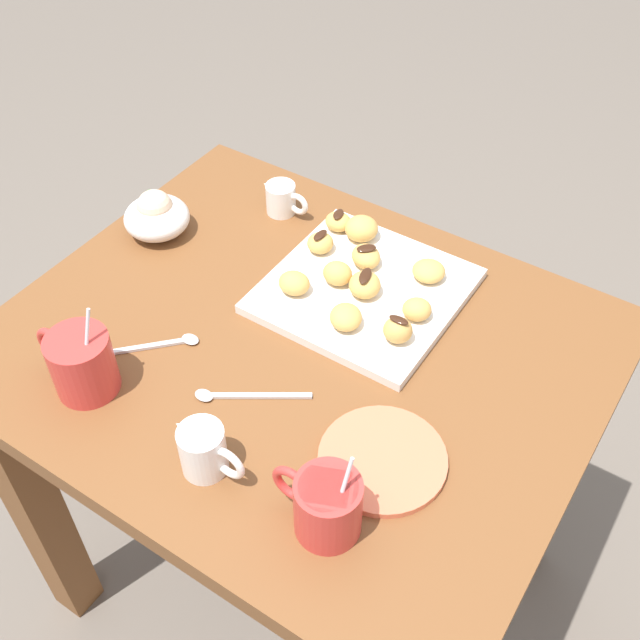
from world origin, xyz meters
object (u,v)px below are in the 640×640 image
coffee_mug_red_left (326,504)px  beignet_7 (417,309)px  coffee_mug_red_right (81,361)px  pastry_plate_square (364,291)px  beignet_3 (320,243)px  beignet_4 (398,330)px  beignet_0 (429,271)px  beignet_8 (294,283)px  ice_cream_bowl (156,215)px  beignet_10 (338,222)px  beignet_1 (361,229)px  saucer_coral_left (383,459)px  beignet_6 (346,317)px  chocolate_sauce_pitcher (281,197)px  beignet_2 (337,273)px  beignet_9 (368,257)px  dining_table (300,410)px  cream_pitcher_white (204,449)px  beignet_5 (365,285)px

coffee_mug_red_left → beignet_7: (0.07, -0.36, -0.02)m
coffee_mug_red_right → pastry_plate_square: bearing=-121.5°
beignet_3 → beignet_4: (-0.20, 0.11, 0.00)m
beignet_0 → beignet_8: bearing=41.4°
ice_cream_bowl → beignet_0: bearing=-163.5°
beignet_10 → beignet_1: bearing=-179.8°
saucer_coral_left → beignet_4: 0.21m
ice_cream_bowl → beignet_7: size_ratio=2.52×
beignet_1 → beignet_3: beignet_1 is taller
beignet_3 → beignet_6: bearing=135.7°
coffee_mug_red_left → beignet_3: bearing=-56.0°
pastry_plate_square → beignet_8: (0.09, 0.07, 0.02)m
ice_cream_bowl → beignet_10: ice_cream_bowl is taller
ice_cream_bowl → beignet_1: 0.35m
ice_cream_bowl → beignet_10: bearing=-148.7°
coffee_mug_red_left → saucer_coral_left: 0.12m
chocolate_sauce_pitcher → beignet_4: chocolate_sauce_pitcher is taller
coffee_mug_red_right → beignet_7: bearing=-132.4°
beignet_3 → beignet_8: beignet_8 is taller
chocolate_sauce_pitcher → beignet_10: 0.12m
beignet_2 → beignet_8: bearing=49.9°
beignet_0 → beignet_8: beignet_8 is taller
saucer_coral_left → beignet_4: size_ratio=3.90×
ice_cream_bowl → beignet_3: ice_cream_bowl is taller
coffee_mug_red_right → beignet_9: 0.47m
beignet_10 → coffee_mug_red_left: bearing=120.8°
chocolate_sauce_pitcher → beignet_6: (-0.25, 0.19, 0.00)m
dining_table → beignet_4: (-0.12, -0.08, 0.19)m
dining_table → beignet_7: (-0.13, -0.13, 0.19)m
coffee_mug_red_right → beignet_7: (-0.33, -0.36, -0.02)m
beignet_1 → beignet_10: (0.05, 0.00, -0.01)m
coffee_mug_red_left → beignet_9: coffee_mug_red_left is taller
beignet_0 → beignet_8: size_ratio=1.04×
beignet_0 → beignet_6: (0.05, 0.16, 0.00)m
coffee_mug_red_right → beignet_10: bearing=-103.8°
cream_pitcher_white → beignet_8: cream_pitcher_white is taller
beignet_3 → cream_pitcher_white: bearing=103.7°
ice_cream_bowl → beignet_2: size_ratio=2.37×
beignet_7 → beignet_10: (0.21, -0.11, -0.00)m
beignet_0 → beignet_9: (0.10, 0.03, 0.00)m
chocolate_sauce_pitcher → beignet_2: chocolate_sauce_pitcher is taller
pastry_plate_square → beignet_5: bearing=120.9°
chocolate_sauce_pitcher → beignet_3: bearing=151.8°
pastry_plate_square → cream_pitcher_white: bearing=89.6°
dining_table → cream_pitcher_white: cream_pitcher_white is taller
beignet_0 → beignet_2: (0.11, 0.09, 0.00)m
beignet_7 → beignet_9: bearing=-27.0°
ice_cream_bowl → beignet_1: (-0.31, -0.16, 0.00)m
beignet_9 → beignet_10: size_ratio=1.18×
cream_pitcher_white → beignet_7: (-0.10, -0.37, -0.01)m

